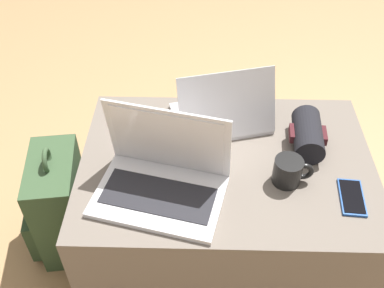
# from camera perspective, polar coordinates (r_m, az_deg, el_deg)

# --- Properties ---
(ground_plane) EXTENTS (14.00, 14.00, 0.00)m
(ground_plane) POSITION_cam_1_polar(r_m,az_deg,el_deg) (1.80, 3.68, -12.14)
(ground_plane) COLOR tan
(ottoman) EXTENTS (0.95, 0.66, 0.44)m
(ottoman) POSITION_cam_1_polar(r_m,az_deg,el_deg) (1.62, 4.04, -7.67)
(ottoman) COLOR #3D3832
(ottoman) RESTS_ON ground_plane
(laptop_near) EXTENTS (0.42, 0.33, 0.27)m
(laptop_near) POSITION_cam_1_polar(r_m,az_deg,el_deg) (1.33, -3.81, -4.13)
(laptop_near) COLOR silver
(laptop_near) RESTS_ON ottoman
(laptop_far) EXTENTS (0.37, 0.30, 0.23)m
(laptop_far) POSITION_cam_1_polar(r_m,az_deg,el_deg) (1.55, 3.89, 3.83)
(laptop_far) COLOR silver
(laptop_far) RESTS_ON ottoman
(cell_phone) EXTENTS (0.08, 0.14, 0.01)m
(cell_phone) POSITION_cam_1_polar(r_m,az_deg,el_deg) (1.43, 19.64, -6.38)
(cell_phone) COLOR #1E4C9E
(cell_phone) RESTS_ON ottoman
(backpack) EXTENTS (0.23, 0.31, 0.48)m
(backpack) POSITION_cam_1_polar(r_m,az_deg,el_deg) (1.71, -16.61, -7.56)
(backpack) COLOR #385133
(backpack) RESTS_ON ground_plane
(wrist_brace) EXTENTS (0.12, 0.20, 0.10)m
(wrist_brace) POSITION_cam_1_polar(r_m,az_deg,el_deg) (1.52, 14.49, 1.19)
(wrist_brace) COLOR black
(wrist_brace) RESTS_ON ottoman
(coffee_mug) EXTENTS (0.12, 0.09, 0.09)m
(coffee_mug) POSITION_cam_1_polar(r_m,az_deg,el_deg) (1.39, 12.20, -3.39)
(coffee_mug) COLOR black
(coffee_mug) RESTS_ON ottoman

